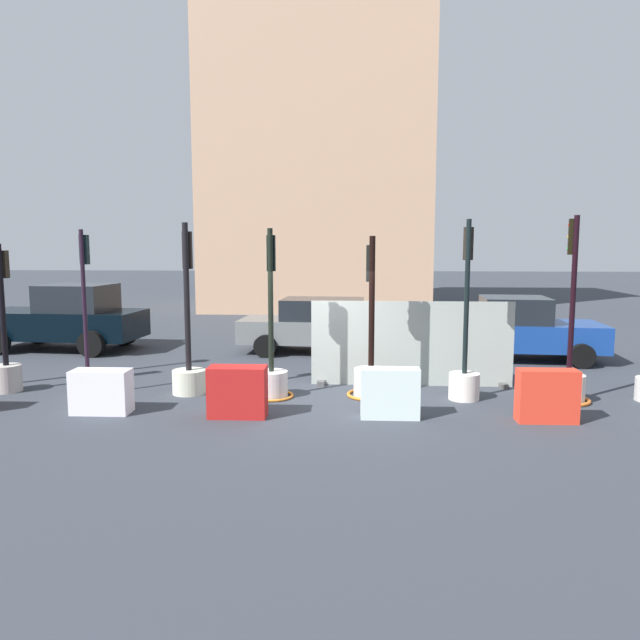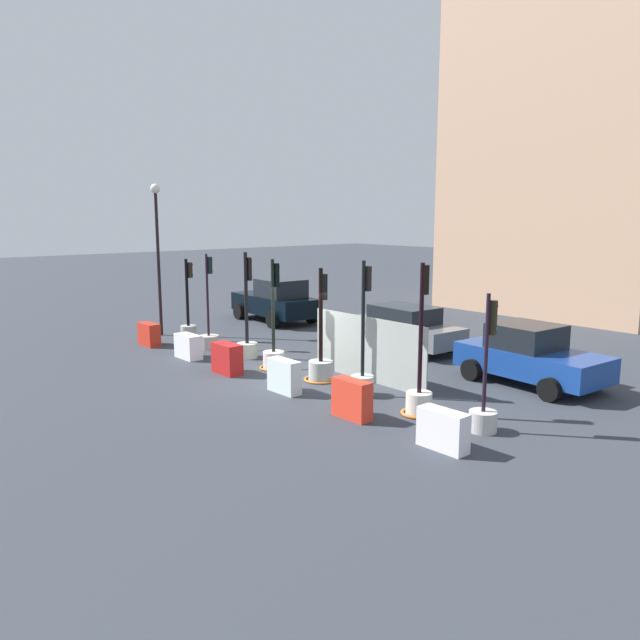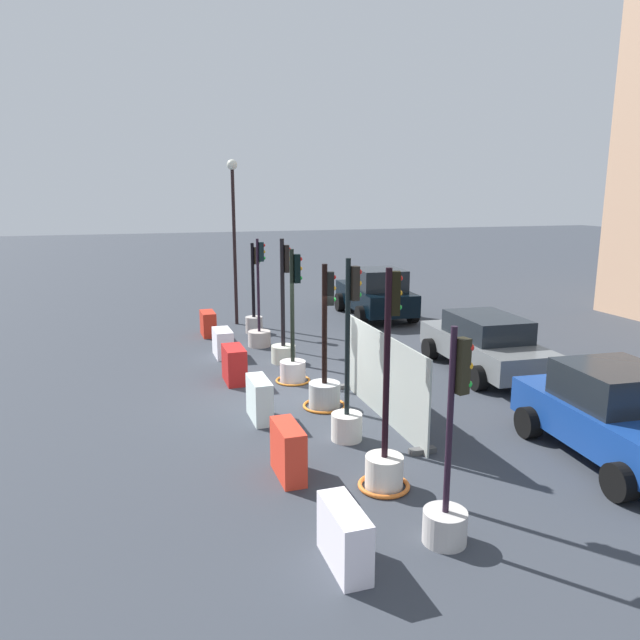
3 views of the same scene
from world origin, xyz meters
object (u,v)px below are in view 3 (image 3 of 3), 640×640
construction_barrier_1 (223,343)px  construction_barrier_2 (234,365)px  traffic_light_4 (325,384)px  construction_barrier_0 (208,324)px  traffic_light_7 (447,500)px  construction_barrier_3 (259,399)px  traffic_light_1 (259,330)px  traffic_light_3 (293,360)px  construction_barrier_5 (344,537)px  car_black_sedan (376,294)px  traffic_light_0 (254,314)px  car_blue_estate (618,416)px  traffic_light_6 (385,455)px  construction_barrier_4 (288,451)px  car_grey_saloon (485,343)px  street_lamp_post (234,218)px  traffic_light_5 (347,406)px  traffic_light_2 (284,339)px

construction_barrier_1 → construction_barrier_2: bearing=-1.8°
traffic_light_4 → construction_barrier_0: (-7.57, -1.63, -0.12)m
traffic_light_7 → construction_barrier_3: 5.36m
traffic_light_1 → construction_barrier_0: (-1.88, -1.34, -0.11)m
traffic_light_3 → construction_barrier_5: size_ratio=3.14×
traffic_light_4 → car_black_sedan: size_ratio=0.69×
traffic_light_0 → traffic_light_4: size_ratio=0.95×
construction_barrier_3 → car_blue_estate: (3.72, 5.68, 0.35)m
traffic_light_6 → construction_barrier_4: (-0.83, -1.38, -0.11)m
construction_barrier_4 → car_grey_saloon: 7.75m
construction_barrier_2 → street_lamp_post: 7.57m
car_blue_estate → street_lamp_post: street_lamp_post is taller
construction_barrier_0 → construction_barrier_1: size_ratio=0.95×
traffic_light_3 → construction_barrier_3: traffic_light_3 is taller
traffic_light_1 → car_black_sedan: (-2.98, 5.12, 0.40)m
traffic_light_4 → traffic_light_0: bearing=-179.3°
traffic_light_3 → traffic_light_5: (3.80, 0.06, 0.12)m
traffic_light_5 → car_grey_saloon: 5.90m
traffic_light_0 → car_grey_saloon: traffic_light_0 is taller
traffic_light_3 → street_lamp_post: (-7.08, -0.24, 3.24)m
traffic_light_0 → car_blue_estate: traffic_light_0 is taller
construction_barrier_0 → construction_barrier_4: construction_barrier_4 is taller
traffic_light_5 → construction_barrier_5: size_ratio=3.29×
traffic_light_1 → traffic_light_7: bearing=1.3°
construction_barrier_0 → construction_barrier_5: size_ratio=0.93×
traffic_light_1 → construction_barrier_2: size_ratio=3.25×
construction_barrier_1 → construction_barrier_4: size_ratio=1.03×
construction_barrier_1 → car_black_sedan: car_black_sedan is taller
traffic_light_2 → construction_barrier_0: 4.21m
traffic_light_3 → construction_barrier_0: traffic_light_3 is taller
traffic_light_3 → car_grey_saloon: (0.68, 5.07, 0.21)m
traffic_light_4 → construction_barrier_1: size_ratio=3.07×
traffic_light_0 → traffic_light_4: bearing=0.7°
traffic_light_5 → construction_barrier_1: bearing=-168.1°
traffic_light_3 → traffic_light_1: bearing=-178.6°
car_black_sedan → construction_barrier_3: bearing=-35.4°
traffic_light_3 → traffic_light_6: size_ratio=0.94×
construction_barrier_1 → car_grey_saloon: (3.56, 6.41, 0.38)m
traffic_light_6 → car_blue_estate: size_ratio=0.86×
traffic_light_2 → construction_barrier_5: (9.22, -1.51, -0.28)m
construction_barrier_1 → construction_barrier_0: bearing=-178.0°
traffic_light_7 → construction_barrier_3: traffic_light_7 is taller
traffic_light_1 → car_black_sedan: size_ratio=0.72×
traffic_light_4 → construction_barrier_4: (2.96, -1.59, -0.06)m
car_blue_estate → traffic_light_7: bearing=-71.3°
traffic_light_5 → traffic_light_7: bearing=1.7°
construction_barrier_0 → construction_barrier_5: 13.10m
traffic_light_7 → construction_barrier_0: traffic_light_7 is taller
construction_barrier_0 → construction_barrier_2: (5.20, 0.02, 0.05)m
traffic_light_6 → construction_barrier_4: traffic_light_6 is taller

